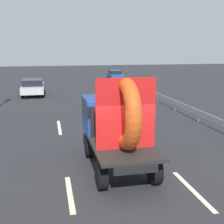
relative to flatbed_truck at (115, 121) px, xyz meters
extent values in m
plane|color=#28282B|center=(-0.01, -1.21, -1.61)|extent=(120.00, 120.00, 0.00)
cylinder|color=black|center=(-0.85, 0.90, -1.17)|extent=(0.28, 0.88, 0.88)
cylinder|color=black|center=(0.85, 0.90, -1.17)|extent=(0.28, 0.88, 0.88)
cylinder|color=black|center=(-0.85, -1.89, -1.17)|extent=(0.28, 0.88, 0.88)
cylinder|color=black|center=(0.85, -1.89, -1.17)|extent=(0.28, 0.88, 0.88)
cube|color=black|center=(0.00, -0.45, -0.74)|extent=(1.30, 4.50, 0.25)
cube|color=navy|center=(0.00, 0.90, 0.06)|extent=(2.00, 1.81, 1.35)
cube|color=black|center=(0.00, 0.85, 0.36)|extent=(2.02, 1.72, 0.44)
cube|color=black|center=(0.00, -1.36, -0.57)|extent=(2.00, 2.69, 0.10)
cube|color=black|center=(0.00, -0.06, 0.03)|extent=(1.80, 0.08, 1.10)
torus|color=#D84C19|center=(0.00, -1.51, 0.61)|extent=(0.48, 2.25, 2.25)
cube|color=red|center=(0.00, -1.51, 0.61)|extent=(1.90, 0.03, 2.25)
cylinder|color=black|center=(-4.47, 18.56, -1.28)|extent=(0.23, 0.67, 0.67)
cylinder|color=black|center=(-2.84, 18.56, -1.28)|extent=(0.23, 0.67, 0.67)
cylinder|color=black|center=(-4.47, 15.74, -1.28)|extent=(0.23, 0.67, 0.67)
cylinder|color=black|center=(-2.84, 15.74, -1.28)|extent=(0.23, 0.67, 0.67)
cube|color=silver|center=(-3.66, 17.15, -0.99)|extent=(1.89, 4.41, 0.58)
cube|color=black|center=(-3.66, 17.04, -0.44)|extent=(1.70, 2.47, 0.52)
cube|color=gray|center=(6.05, 6.68, -1.06)|extent=(0.06, 13.16, 0.32)
cylinder|color=slate|center=(6.05, 5.03, -1.34)|extent=(0.10, 0.10, 0.55)
cylinder|color=slate|center=(6.05, 8.32, -1.34)|extent=(0.10, 0.10, 0.55)
cylinder|color=slate|center=(6.05, 11.61, -1.34)|extent=(0.10, 0.10, 0.55)
cube|color=beige|center=(-1.83, -2.01, -1.61)|extent=(0.16, 2.31, 0.01)
cube|color=beige|center=(-1.83, 5.57, -1.61)|extent=(0.16, 2.90, 0.01)
cube|color=beige|center=(1.83, -2.57, -1.61)|extent=(0.16, 2.66, 0.01)
cube|color=beige|center=(1.83, 5.58, -1.61)|extent=(0.16, 2.15, 0.01)
cylinder|color=black|center=(7.11, 27.43, -1.34)|extent=(0.19, 0.55, 0.55)
cylinder|color=black|center=(5.77, 27.43, -1.34)|extent=(0.19, 0.55, 0.55)
cylinder|color=black|center=(7.11, 29.74, -1.34)|extent=(0.19, 0.55, 0.55)
cylinder|color=black|center=(5.77, 29.74, -1.34)|extent=(0.19, 0.55, 0.55)
cube|color=#194C99|center=(6.44, 28.58, -1.10)|extent=(1.55, 3.62, 0.47)
cube|color=black|center=(6.44, 28.67, -0.65)|extent=(1.40, 2.03, 0.43)
camera|label=1|loc=(-2.31, -10.19, 2.64)|focal=47.85mm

